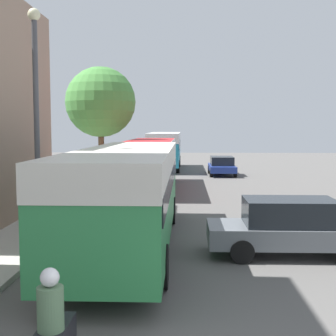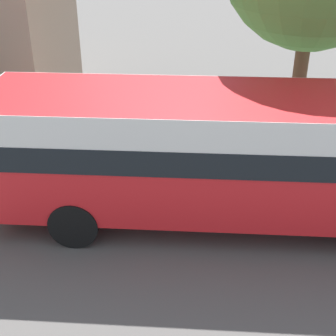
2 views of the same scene
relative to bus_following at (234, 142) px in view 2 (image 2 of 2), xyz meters
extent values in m
cube|color=red|center=(0.00, 0.00, -0.19)|extent=(2.53, 10.13, 2.32)
cube|color=white|center=(0.00, 0.00, 0.63)|extent=(2.56, 10.18, 0.70)
cube|color=black|center=(0.00, 0.00, 0.10)|extent=(2.58, 9.72, 0.51)
cylinder|color=black|center=(-1.16, -3.14, -1.35)|extent=(0.28, 1.00, 1.00)
cylinder|color=black|center=(1.16, -3.14, -1.35)|extent=(0.28, 1.00, 1.00)
cylinder|color=brown|center=(-3.19, 1.81, -0.03)|extent=(0.36, 0.36, 3.35)
camera|label=1|loc=(2.01, -26.84, 1.75)|focal=50.00mm
camera|label=2|loc=(8.65, -0.77, 4.02)|focal=50.00mm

